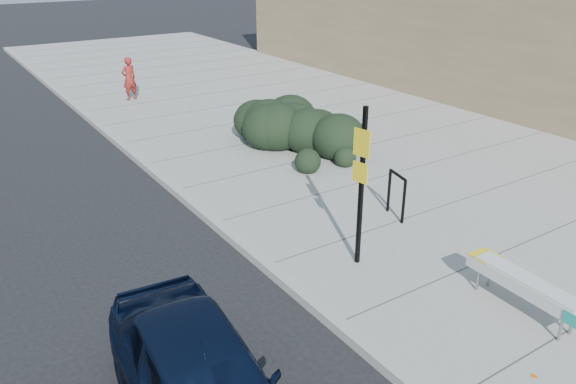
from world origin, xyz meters
The scene contains 9 objects.
ground centered at (0.00, 0.00, 0.00)m, with size 120.00×120.00×0.00m, color black.
sidewalk_near centered at (5.60, 5.00, 0.07)m, with size 11.20×50.00×0.15m, color gray.
curb_near centered at (0.00, 5.00, 0.08)m, with size 0.22×50.00×0.17m, color #9E9E99.
bench centered at (2.50, -1.30, 0.62)m, with size 0.50×1.98×0.59m.
bike_rack centered at (3.18, 2.19, 0.73)m, with size 0.21×0.64×0.96m.
sign_post centered at (1.33, 1.21, 1.75)m, with size 0.13×0.33×2.84m.
hedge centered at (4.00, 6.88, 0.85)m, with size 1.88×3.76×1.41m, color black.
sedan_navy centered at (-2.50, -0.57, 0.67)m, with size 1.57×3.91×1.33m, color black.
pedestrian centered at (1.92, 14.72, 0.92)m, with size 0.56×0.37×1.54m, color maroon.
Camera 1 is at (-4.45, -5.31, 5.29)m, focal length 35.00 mm.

